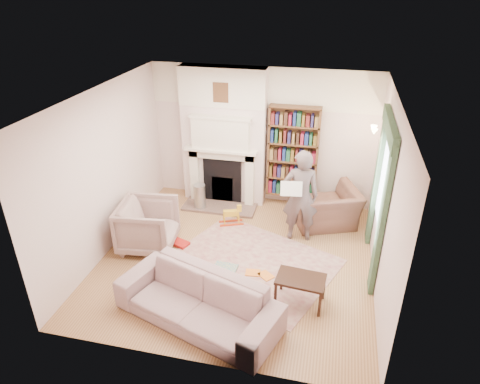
% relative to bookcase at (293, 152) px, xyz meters
% --- Properties ---
extents(floor, '(4.50, 4.50, 0.00)m').
position_rel_bookcase_xyz_m(floor, '(-0.65, -2.12, -1.18)').
color(floor, brown).
rests_on(floor, ground).
extents(ceiling, '(4.50, 4.50, 0.00)m').
position_rel_bookcase_xyz_m(ceiling, '(-0.65, -2.12, 1.62)').
color(ceiling, white).
rests_on(ceiling, wall_back).
extents(wall_back, '(4.50, 0.00, 4.50)m').
position_rel_bookcase_xyz_m(wall_back, '(-0.65, 0.13, 0.22)').
color(wall_back, silver).
rests_on(wall_back, floor).
extents(wall_front, '(4.50, 0.00, 4.50)m').
position_rel_bookcase_xyz_m(wall_front, '(-0.65, -4.37, 0.22)').
color(wall_front, silver).
rests_on(wall_front, floor).
extents(wall_left, '(0.00, 4.50, 4.50)m').
position_rel_bookcase_xyz_m(wall_left, '(-2.90, -2.12, 0.22)').
color(wall_left, silver).
rests_on(wall_left, floor).
extents(wall_right, '(0.00, 4.50, 4.50)m').
position_rel_bookcase_xyz_m(wall_right, '(1.60, -2.12, 0.22)').
color(wall_right, silver).
rests_on(wall_right, floor).
extents(fireplace, '(1.70, 0.58, 2.80)m').
position_rel_bookcase_xyz_m(fireplace, '(-1.40, -0.07, 0.21)').
color(fireplace, silver).
rests_on(fireplace, floor).
extents(bookcase, '(1.00, 0.24, 1.85)m').
position_rel_bookcase_xyz_m(bookcase, '(0.00, 0.00, 0.00)').
color(bookcase, brown).
rests_on(bookcase, floor).
extents(window, '(0.02, 0.90, 1.30)m').
position_rel_bookcase_xyz_m(window, '(1.58, -1.72, 0.27)').
color(window, silver).
rests_on(window, wall_right).
extents(curtain_left, '(0.07, 0.32, 2.40)m').
position_rel_bookcase_xyz_m(curtain_left, '(1.55, -2.42, 0.02)').
color(curtain_left, '#2E462D').
rests_on(curtain_left, floor).
extents(curtain_right, '(0.07, 0.32, 2.40)m').
position_rel_bookcase_xyz_m(curtain_right, '(1.55, -1.02, 0.02)').
color(curtain_right, '#2E462D').
rests_on(curtain_right, floor).
extents(pelmet, '(0.09, 1.70, 0.24)m').
position_rel_bookcase_xyz_m(pelmet, '(1.54, -1.72, 1.20)').
color(pelmet, '#2E462D').
rests_on(pelmet, wall_right).
extents(wall_sconce, '(0.20, 0.24, 0.24)m').
position_rel_bookcase_xyz_m(wall_sconce, '(1.38, -0.62, 0.72)').
color(wall_sconce, gold).
rests_on(wall_sconce, wall_right).
extents(rug, '(3.14, 2.81, 0.01)m').
position_rel_bookcase_xyz_m(rug, '(-0.36, -2.21, -1.17)').
color(rug, '#BCAE8E').
rests_on(rug, floor).
extents(armchair_reading, '(1.44, 1.36, 0.75)m').
position_rel_bookcase_xyz_m(armchair_reading, '(0.75, -0.65, -0.80)').
color(armchair_reading, '#493027').
rests_on(armchair_reading, floor).
extents(armchair_left, '(1.05, 1.03, 0.87)m').
position_rel_bookcase_xyz_m(armchair_left, '(-2.24, -2.12, -0.74)').
color(armchair_left, '#A29886').
rests_on(armchair_left, floor).
extents(sofa, '(2.50, 1.61, 0.68)m').
position_rel_bookcase_xyz_m(sofa, '(-0.84, -3.66, -0.83)').
color(sofa, '#A29386').
rests_on(sofa, floor).
extents(man_reading, '(0.69, 0.50, 1.73)m').
position_rel_bookcase_xyz_m(man_reading, '(0.30, -1.25, -0.31)').
color(man_reading, '#544543').
rests_on(man_reading, floor).
extents(newspaper, '(0.38, 0.16, 0.25)m').
position_rel_bookcase_xyz_m(newspaper, '(0.15, -1.45, -0.08)').
color(newspaper, silver).
rests_on(newspaper, man_reading).
extents(coffee_table, '(0.74, 0.51, 0.45)m').
position_rel_bookcase_xyz_m(coffee_table, '(0.51, -2.99, -0.95)').
color(coffee_table, black).
rests_on(coffee_table, floor).
extents(paraffin_heater, '(0.27, 0.27, 0.55)m').
position_rel_bookcase_xyz_m(paraffin_heater, '(-1.78, -0.63, -0.90)').
color(paraffin_heater, '#9FA2A6').
rests_on(paraffin_heater, floor).
extents(rocking_horse, '(0.50, 0.34, 0.41)m').
position_rel_bookcase_xyz_m(rocking_horse, '(-1.01, -1.07, -0.97)').
color(rocking_horse, gold).
rests_on(rocking_horse, rug).
extents(board_game, '(0.41, 0.41, 0.03)m').
position_rel_bookcase_xyz_m(board_game, '(-0.77, -2.53, -1.15)').
color(board_game, gold).
rests_on(board_game, rug).
extents(game_box_lid, '(0.37, 0.31, 0.05)m').
position_rel_bookcase_xyz_m(game_box_lid, '(-1.74, -1.97, -1.14)').
color(game_box_lid, '#A41612').
rests_on(game_box_lid, rug).
extents(comic_annuals, '(0.85, 0.59, 0.02)m').
position_rel_bookcase_xyz_m(comic_annuals, '(-0.33, -2.60, -1.16)').
color(comic_annuals, red).
rests_on(comic_annuals, rug).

